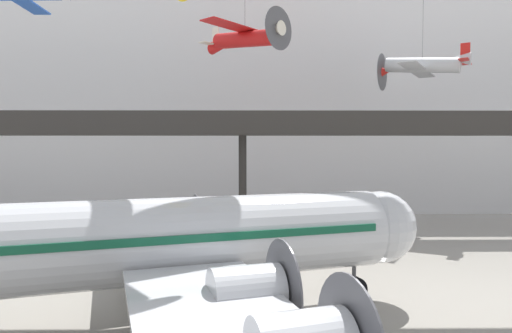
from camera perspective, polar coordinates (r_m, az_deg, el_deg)
hangar_back_wall at (r=52.22m, az=-1.43°, el=7.79°), size 140.00×3.00×24.70m
mezzanine_walkway at (r=39.27m, az=-1.73°, el=4.40°), size 110.00×3.20×10.51m
airliner_silver_main at (r=19.48m, az=-12.19°, el=-9.20°), size 24.55×28.57×10.36m
suspended_plane_silver_racer at (r=44.09m, az=20.09°, el=11.77°), size 8.14×9.04×8.17m
suspended_plane_red_highwing at (r=39.91m, az=-1.41°, el=15.69°), size 8.08×8.32×5.75m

